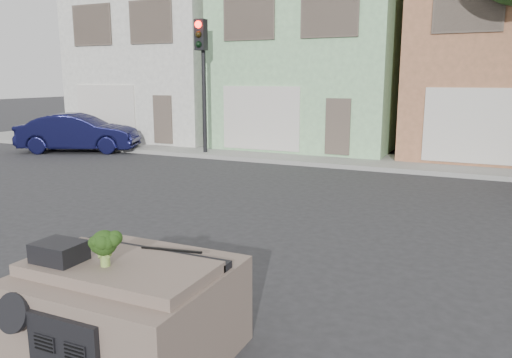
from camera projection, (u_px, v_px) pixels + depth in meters
The scene contains 10 objects.
ground_plane at pixel (252, 264), 8.05m from camera, with size 120.00×120.00×0.00m, color #303033.
sidewalk at pixel (380, 162), 17.38m from camera, with size 40.00×3.00×0.15m, color gray.
townhouse_white at pixel (176, 61), 24.71m from camera, with size 7.20×8.20×7.55m, color silver.
townhouse_mint at pixel (321, 59), 21.64m from camera, with size 7.20×8.20×7.55m, color #98CF95.
navy_sedan at pixel (80, 152), 20.34m from camera, with size 1.63×4.67×1.54m, color black.
traffic_signal at pixel (203, 89), 18.66m from camera, with size 0.40×0.40×5.10m, color black.
car_dashboard at pixel (131, 309), 5.26m from camera, with size 2.00×1.80×1.12m, color #756357.
instrument_hump at pixel (59, 252), 5.06m from camera, with size 0.48×0.38×0.20m, color black.
wiper_arm at pixel (171, 250), 5.37m from camera, with size 0.70×0.03×0.02m, color black.
broccoli at pixel (104, 248), 4.91m from camera, with size 0.31×0.31×0.38m, color #1B350F.
Camera 1 is at (3.25, -6.88, 2.95)m, focal length 35.00 mm.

